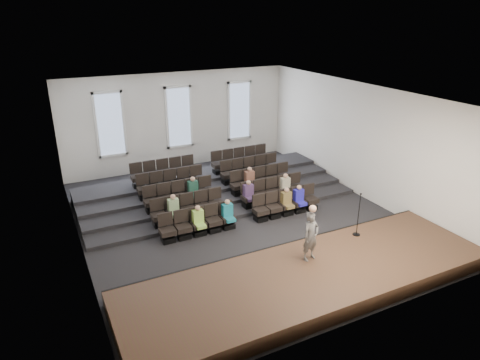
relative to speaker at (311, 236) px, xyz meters
name	(u,v)px	position (x,y,z in m)	size (l,w,h in m)	color
ground	(238,218)	(-0.32, 4.50, -1.31)	(14.00, 14.00, 0.00)	black
ceiling	(238,94)	(-0.32, 4.50, 3.70)	(12.00, 14.00, 0.02)	white
wall_back	(179,121)	(-0.32, 11.52, 1.19)	(12.00, 0.04, 5.00)	silver
wall_front	(362,242)	(-0.32, -2.52, 1.19)	(12.00, 0.04, 5.00)	silver
wall_left	(73,186)	(-6.34, 4.50, 1.19)	(0.04, 14.00, 5.00)	silver
wall_right	(360,140)	(5.70, 4.50, 1.19)	(0.04, 14.00, 5.00)	silver
stage	(311,278)	(-0.32, -0.60, -1.06)	(11.80, 3.60, 0.50)	#41271B
stage_lip	(281,251)	(-0.32, 1.17, -1.06)	(11.80, 0.06, 0.52)	black
risers	(208,187)	(-0.32, 7.67, -1.11)	(11.80, 4.80, 0.60)	black
seating_rows	(222,189)	(-0.32, 6.04, -0.63)	(6.80, 4.70, 1.67)	black
windows	(179,117)	(-0.32, 11.45, 1.39)	(8.44, 0.10, 3.24)	white
audience	(242,197)	(-0.04, 4.72, -0.51)	(5.45, 2.64, 1.10)	#A4D956
speaker	(311,236)	(0.00, 0.00, 0.00)	(0.59, 0.39, 1.62)	#565452
mic_stand	(358,223)	(2.40, 0.57, -0.34)	(0.27, 0.27, 1.60)	black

